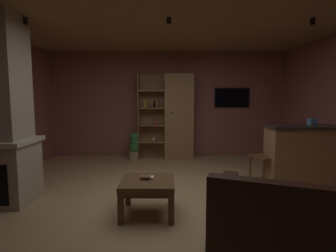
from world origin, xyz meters
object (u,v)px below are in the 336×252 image
object	(u,v)px
table_book_1	(146,177)
wall_mounted_tv	(232,98)
bookshelf_cabinet	(176,117)
leather_couch	(303,233)
tissue_box	(313,122)
potted_floor_plant	(135,146)
table_book_0	(149,177)
kitchen_bar_counter	(312,155)
dining_chair	(270,153)
coffee_table	(148,187)

from	to	relation	value
table_book_1	wall_mounted_tv	bearing A→B (deg)	60.82
bookshelf_cabinet	leather_couch	distance (m)	4.47
tissue_box	potted_floor_plant	xyz separation A→B (m)	(-3.31, 1.74, -0.74)
table_book_0	table_book_1	size ratio (longest dim) A/B	0.97
leather_couch	kitchen_bar_counter	bearing A→B (deg)	60.49
table_book_1	kitchen_bar_counter	bearing A→B (deg)	23.00
bookshelf_cabinet	table_book_1	bearing A→B (deg)	-98.35
potted_floor_plant	wall_mounted_tv	size ratio (longest dim) A/B	0.76
table_book_1	dining_chair	xyz separation A→B (m)	(2.08, 1.28, 0.05)
leather_couch	potted_floor_plant	size ratio (longest dim) A/B	2.63
table_book_1	dining_chair	bearing A→B (deg)	31.66
dining_chair	wall_mounted_tv	bearing A→B (deg)	94.97
coffee_table	table_book_0	bearing A→B (deg)	81.17
tissue_box	table_book_1	bearing A→B (deg)	-155.69
table_book_1	potted_floor_plant	bearing A→B (deg)	99.93
tissue_box	coffee_table	size ratio (longest dim) A/B	0.18
bookshelf_cabinet	dining_chair	distance (m)	2.54
leather_couch	dining_chair	world-z (taller)	dining_chair
tissue_box	coffee_table	xyz separation A→B (m)	(-2.76, -1.29, -0.72)
coffee_table	dining_chair	size ratio (longest dim) A/B	0.73
table_book_0	wall_mounted_tv	bearing A→B (deg)	61.05
potted_floor_plant	table_book_0	bearing A→B (deg)	-79.12
kitchen_bar_counter	table_book_0	size ratio (longest dim) A/B	12.87
kitchen_bar_counter	table_book_0	world-z (taller)	kitchen_bar_counter
tissue_box	table_book_1	distance (m)	3.11
tissue_box	table_book_1	world-z (taller)	tissue_box
table_book_0	dining_chair	distance (m)	2.38
dining_chair	table_book_1	bearing A→B (deg)	-148.34
leather_couch	table_book_1	distance (m)	1.85
table_book_1	wall_mounted_tv	distance (m)	4.01
wall_mounted_tv	dining_chair	bearing A→B (deg)	-85.03
potted_floor_plant	wall_mounted_tv	xyz separation A→B (m)	(2.42, 0.39, 1.15)
kitchen_bar_counter	dining_chair	distance (m)	0.69
bookshelf_cabinet	wall_mounted_tv	distance (m)	1.52
tissue_box	potted_floor_plant	world-z (taller)	tissue_box
tissue_box	leather_couch	world-z (taller)	tissue_box
coffee_table	wall_mounted_tv	distance (m)	4.06
dining_chair	bookshelf_cabinet	bearing A→B (deg)	130.28
leather_couch	table_book_0	size ratio (longest dim) A/B	14.51
tissue_box	wall_mounted_tv	xyz separation A→B (m)	(-0.89, 2.13, 0.42)
leather_couch	coffee_table	bearing A→B (deg)	143.02
tissue_box	leather_couch	xyz separation A→B (m)	(-1.32, -2.37, -0.77)
bookshelf_cabinet	kitchen_bar_counter	size ratio (longest dim) A/B	1.34
kitchen_bar_counter	tissue_box	size ratio (longest dim) A/B	12.83
bookshelf_cabinet	tissue_box	bearing A→B (deg)	-39.64
table_book_0	table_book_1	bearing A→B (deg)	-133.02
leather_couch	dining_chair	xyz separation A→B (m)	(0.61, 2.39, 0.22)
table_book_0	tissue_box	bearing A→B (deg)	23.84
potted_floor_plant	table_book_1	bearing A→B (deg)	-80.07
potted_floor_plant	wall_mounted_tv	distance (m)	2.71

